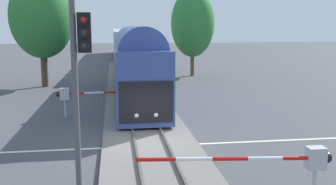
{
  "coord_description": "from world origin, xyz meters",
  "views": [
    {
      "loc": [
        -1.59,
        -17.11,
        5.49
      ],
      "look_at": [
        1.25,
        2.89,
        2.0
      ],
      "focal_mm": 41.17,
      "sensor_mm": 36.0,
      "label": 1
    }
  ],
  "objects_px": {
    "commuter_train": "(126,48)",
    "traffic_signal_median": "(80,82)",
    "crossing_gate_far": "(78,94)",
    "elm_centre_background": "(193,23)",
    "oak_behind_train": "(42,17)",
    "crossing_gate_near": "(294,160)"
  },
  "relations": [
    {
      "from": "crossing_gate_near",
      "to": "crossing_gate_far",
      "type": "distance_m",
      "value": 14.97
    },
    {
      "from": "elm_centre_background",
      "to": "crossing_gate_far",
      "type": "bearing_deg",
      "value": -120.55
    },
    {
      "from": "traffic_signal_median",
      "to": "elm_centre_background",
      "type": "bearing_deg",
      "value": 73.39
    },
    {
      "from": "crossing_gate_far",
      "to": "elm_centre_background",
      "type": "height_order",
      "value": "elm_centre_background"
    },
    {
      "from": "crossing_gate_near",
      "to": "crossing_gate_far",
      "type": "relative_size",
      "value": 0.96
    },
    {
      "from": "crossing_gate_far",
      "to": "oak_behind_train",
      "type": "height_order",
      "value": "oak_behind_train"
    },
    {
      "from": "crossing_gate_near",
      "to": "oak_behind_train",
      "type": "height_order",
      "value": "oak_behind_train"
    },
    {
      "from": "traffic_signal_median",
      "to": "crossing_gate_far",
      "type": "bearing_deg",
      "value": 95.59
    },
    {
      "from": "crossing_gate_far",
      "to": "oak_behind_train",
      "type": "relative_size",
      "value": 0.64
    },
    {
      "from": "commuter_train",
      "to": "oak_behind_train",
      "type": "bearing_deg",
      "value": -122.17
    },
    {
      "from": "crossing_gate_far",
      "to": "elm_centre_background",
      "type": "xyz_separation_m",
      "value": [
        10.88,
        18.44,
        4.38
      ]
    },
    {
      "from": "crossing_gate_near",
      "to": "oak_behind_train",
      "type": "distance_m",
      "value": 28.53
    },
    {
      "from": "commuter_train",
      "to": "traffic_signal_median",
      "type": "bearing_deg",
      "value": -93.63
    },
    {
      "from": "oak_behind_train",
      "to": "traffic_signal_median",
      "type": "bearing_deg",
      "value": -78.38
    },
    {
      "from": "commuter_train",
      "to": "crossing_gate_near",
      "type": "height_order",
      "value": "commuter_train"
    },
    {
      "from": "oak_behind_train",
      "to": "elm_centre_background",
      "type": "bearing_deg",
      "value": 21.08
    },
    {
      "from": "commuter_train",
      "to": "traffic_signal_median",
      "type": "xyz_separation_m",
      "value": [
        -2.46,
        -38.75,
        1.35
      ]
    },
    {
      "from": "commuter_train",
      "to": "elm_centre_background",
      "type": "bearing_deg",
      "value": -43.5
    },
    {
      "from": "elm_centre_background",
      "to": "commuter_train",
      "type": "bearing_deg",
      "value": 136.5
    },
    {
      "from": "commuter_train",
      "to": "traffic_signal_median",
      "type": "relative_size",
      "value": 10.36
    },
    {
      "from": "commuter_train",
      "to": "crossing_gate_far",
      "type": "distance_m",
      "value": 25.49
    },
    {
      "from": "oak_behind_train",
      "to": "elm_centre_background",
      "type": "height_order",
      "value": "oak_behind_train"
    }
  ]
}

